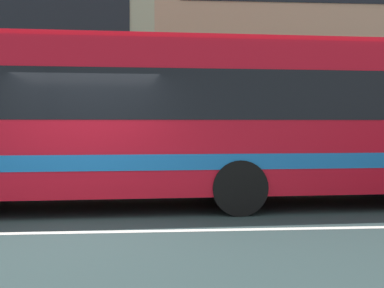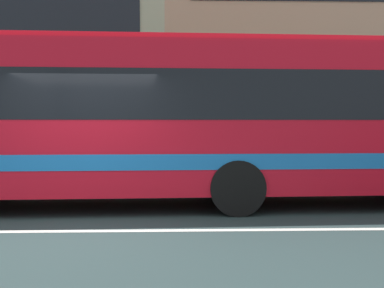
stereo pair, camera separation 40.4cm
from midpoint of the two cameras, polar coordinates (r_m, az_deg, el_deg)
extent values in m
plane|color=#293B3B|center=(7.52, -12.60, -10.24)|extent=(160.00, 160.00, 0.00)
cube|color=silver|center=(7.52, -12.60, -10.21)|extent=(60.00, 0.16, 0.01)
cube|color=#2B612B|center=(13.16, -7.72, -2.59)|extent=(16.97, 1.10, 1.00)
cube|color=red|center=(9.49, 1.55, 3.03)|extent=(11.08, 2.95, 2.79)
cube|color=black|center=(9.50, 1.55, 5.55)|extent=(10.42, 2.94, 0.89)
cube|color=blue|center=(9.51, 1.55, -1.59)|extent=(10.86, 2.96, 0.28)
cube|color=red|center=(9.62, 1.56, 11.72)|extent=(10.62, 2.53, 0.12)
cylinder|color=black|center=(8.53, 6.85, -5.28)|extent=(1.01, 0.32, 1.00)
cylinder|color=black|center=(10.77, 4.50, -3.68)|extent=(1.01, 0.32, 1.00)
cylinder|color=black|center=(11.96, 22.92, -3.26)|extent=(1.01, 0.32, 1.00)
camera|label=1|loc=(0.20, -88.75, 0.05)|focal=44.30mm
camera|label=2|loc=(0.20, 91.25, -0.05)|focal=44.30mm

